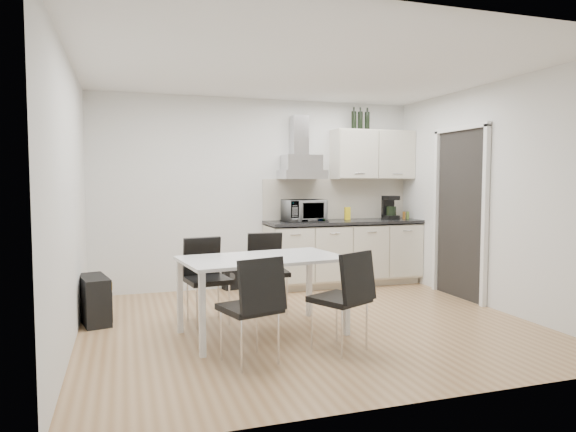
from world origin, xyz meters
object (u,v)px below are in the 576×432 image
at_px(kitchenette, 345,226).
at_px(floor_speaker, 230,279).
at_px(chair_near_left, 250,309).
at_px(dining_table, 263,264).
at_px(chair_far_left, 208,281).
at_px(chair_far_right, 268,273).
at_px(guitar_amp, 94,300).
at_px(chair_near_right, 339,300).

xyz_separation_m(kitchenette, floor_speaker, (-1.63, 0.17, -0.68)).
bearing_deg(kitchenette, chair_near_left, -127.45).
bearing_deg(floor_speaker, dining_table, -104.97).
height_order(chair_far_left, chair_far_right, same).
relative_size(kitchenette, guitar_amp, 4.04).
height_order(dining_table, chair_near_left, chair_near_left).
height_order(chair_far_right, chair_near_left, same).
distance_m(chair_far_left, floor_speaker, 1.68).
xyz_separation_m(chair_near_right, floor_speaker, (-0.42, 2.75, -0.29)).
bearing_deg(chair_near_left, floor_speaker, 65.29).
distance_m(chair_near_left, guitar_amp, 2.08).
bearing_deg(chair_near_right, chair_far_left, 102.24).
height_order(dining_table, chair_far_left, chair_far_left).
bearing_deg(guitar_amp, chair_far_left, -31.29).
height_order(dining_table, chair_far_right, chair_far_right).
xyz_separation_m(chair_far_left, floor_speaker, (0.54, 1.56, -0.29)).
distance_m(kitchenette, chair_far_left, 2.61).
bearing_deg(kitchenette, chair_far_right, -141.51).
distance_m(chair_far_right, floor_speaker, 1.36).
height_order(kitchenette, guitar_amp, kitchenette).
bearing_deg(chair_far_left, chair_near_left, 87.44).
bearing_deg(chair_far_right, chair_near_left, 72.05).
bearing_deg(guitar_amp, chair_far_right, -16.94).
height_order(chair_near_left, floor_speaker, chair_near_left).
xyz_separation_m(chair_far_left, guitar_amp, (-1.12, 0.38, -0.20)).
relative_size(dining_table, chair_near_left, 1.85).
distance_m(dining_table, chair_near_right, 0.87).
relative_size(guitar_amp, floor_speaker, 2.09).
xyz_separation_m(chair_far_left, chair_near_left, (0.14, -1.25, 0.00)).
distance_m(kitchenette, chair_far_right, 1.89).
xyz_separation_m(chair_far_right, chair_near_right, (0.24, -1.43, 0.00)).
relative_size(kitchenette, chair_near_left, 2.86).
height_order(kitchenette, chair_near_left, kitchenette).
distance_m(kitchenette, chair_near_left, 3.36).
relative_size(kitchenette, chair_near_right, 2.86).
distance_m(chair_near_left, chair_near_right, 0.82).
bearing_deg(floor_speaker, chair_far_left, -121.46).
height_order(chair_far_left, guitar_amp, chair_far_left).
xyz_separation_m(chair_far_right, floor_speaker, (-0.17, 1.32, -0.29)).
relative_size(chair_far_left, chair_far_right, 1.00).
xyz_separation_m(chair_far_left, chair_near_right, (0.96, -1.19, 0.00)).
bearing_deg(chair_near_right, floor_speaker, 71.91).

